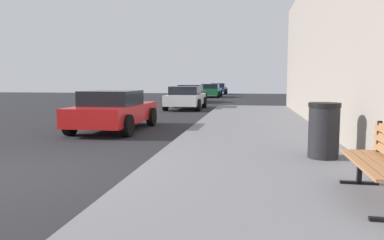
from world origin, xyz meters
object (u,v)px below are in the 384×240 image
Objects in this scene: trash_bin at (324,130)px; car_white at (186,98)px; car_red at (114,110)px; car_blue at (218,89)px; car_black at (191,93)px; car_green at (211,90)px.

car_white is at bearing 110.51° from trash_bin.
car_red is (-5.63, 4.08, -0.02)m from trash_bin.
car_white and car_blue have the same top height.
car_blue is at bearing 88.00° from car_black.
trash_bin is 0.25× the size of car_black.
car_green is (0.57, 8.37, 0.00)m from car_black.
car_red is at bearing -91.26° from car_green.
car_black is (-5.67, 19.75, -0.02)m from trash_bin.
car_black is 8.39m from car_green.
car_blue is at bearing 89.90° from car_green.
trash_bin is at bearing -73.98° from car_black.
car_blue is at bearing 97.91° from trash_bin.
car_white is (0.76, 8.94, 0.00)m from car_red.
trash_bin is 0.26× the size of car_white.
car_white is 15.09m from car_green.
trash_bin is 28.57m from car_green.
car_black is at bearing 96.76° from car_white.
car_white is 0.98× the size of car_black.
trash_bin is 6.95m from car_red.
car_green is (-5.10, 28.12, -0.02)m from trash_bin.
car_white is at bearing -89.49° from car_blue.
trash_bin is 0.24× the size of car_green.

